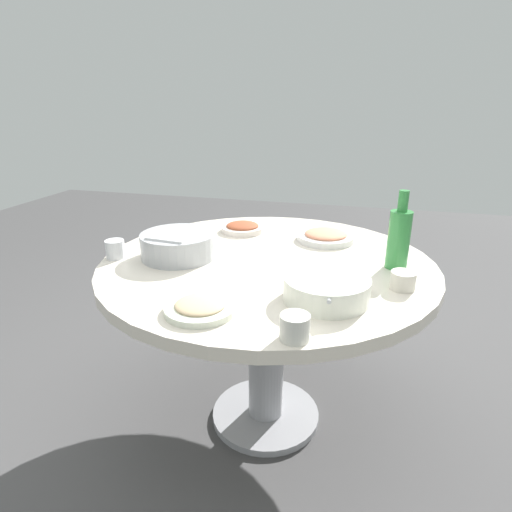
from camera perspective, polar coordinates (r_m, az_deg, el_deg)
ground at (r=1.97m, az=1.28°, el=-20.59°), size 8.00×8.00×0.00m
round_dining_table at (r=1.64m, az=1.44°, el=-4.74°), size 1.23×1.23×0.72m
rice_bowl at (r=1.63m, az=-10.28°, el=1.49°), size 0.28×0.28×0.10m
soup_bowl at (r=1.29m, az=9.36°, el=-4.41°), size 0.26×0.28×0.07m
dish_stirfry at (r=1.93m, az=-1.82°, el=3.80°), size 0.19×0.19×0.04m
dish_shrimp at (r=1.83m, az=9.27°, el=2.62°), size 0.24×0.24×0.05m
dish_noodles at (r=1.22m, az=-7.41°, el=-6.72°), size 0.20×0.20×0.03m
green_bottle at (r=1.56m, az=18.50°, el=2.35°), size 0.08×0.08×0.28m
tea_cup_near at (r=1.68m, az=-18.24°, el=0.87°), size 0.07×0.07×0.07m
tea_cup_far at (r=1.42m, az=18.99°, el=-3.11°), size 0.08×0.08×0.06m
tea_cup_side at (r=1.08m, az=5.20°, el=-9.43°), size 0.08×0.08×0.07m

